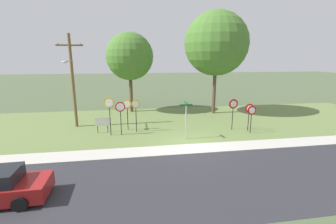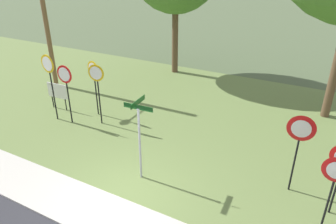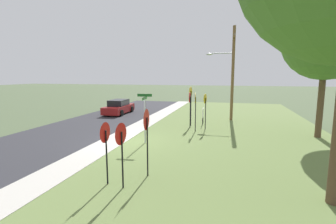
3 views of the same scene
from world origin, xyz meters
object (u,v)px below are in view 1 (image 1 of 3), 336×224
Objects in this scene: stop_sign_far_left at (127,108)px; stop_sign_far_center at (120,111)px; yield_sign_far_left at (233,107)px; stop_sign_near_right at (136,109)px; stop_sign_near_left at (109,108)px; notice_board at (102,122)px; street_name_post at (186,117)px; yield_sign_near_right at (252,113)px; oak_tree_right at (216,44)px; oak_tree_left at (130,57)px; yield_sign_near_left at (249,111)px; utility_pole at (72,78)px.

stop_sign_far_center is at bearing -103.06° from stop_sign_far_left.
yield_sign_far_left is at bearing -1.67° from stop_sign_far_center.
stop_sign_near_left is at bearing -172.59° from stop_sign_near_right.
stop_sign_far_left is at bearing 128.59° from stop_sign_near_right.
stop_sign_far_left is 2.00× the size of notice_board.
street_name_post is 2.20× the size of notice_board.
yield_sign_near_right is (9.51, -2.40, -0.18)m from stop_sign_far_left.
stop_sign_near_left is 0.84m from stop_sign_far_center.
yield_sign_far_left is 2.04× the size of notice_board.
oak_tree_right is (0.55, 6.01, 5.28)m from yield_sign_far_left.
oak_tree_left is at bearing 134.47° from yield_sign_near_right.
yield_sign_far_left is at bearing -8.72° from notice_board.
notice_board is (-6.14, 2.52, -0.82)m from street_name_post.
stop_sign_far_center is at bearing -31.76° from notice_board.
stop_sign_near_right is 9.05m from yield_sign_near_left.
stop_sign_far_left is 0.98× the size of yield_sign_far_left.
oak_tree_left is at bearing 97.38° from stop_sign_far_left.
stop_sign_far_left is 1.14× the size of yield_sign_near_right.
stop_sign_near_left is 1.16× the size of stop_sign_far_left.
stop_sign_near_right reaches higher than stop_sign_far_center.
stop_sign_near_right reaches higher than notice_board.
stop_sign_far_left is 5.24m from utility_pole.
stop_sign_far_center is (-0.49, -1.15, 0.07)m from stop_sign_far_left.
stop_sign_near_right is 11.24m from oak_tree_right.
stop_sign_far_center reaches higher than yield_sign_near_left.
utility_pole is (-5.07, 2.18, 2.29)m from stop_sign_near_right.
yield_sign_far_left is (8.49, -1.28, 0.11)m from stop_sign_far_left.
yield_sign_far_left is 0.93× the size of street_name_post.
street_name_post is at bearing -162.90° from yield_sign_far_left.
stop_sign_near_right is 0.95× the size of street_name_post.
oak_tree_left reaches higher than street_name_post.
oak_tree_right reaches higher than yield_sign_near_left.
yield_sign_far_left is (8.98, -0.13, 0.04)m from stop_sign_far_center.
street_name_post is at bearing -27.54° from utility_pole.
stop_sign_near_right is at bearing -23.24° from utility_pole.
street_name_post is 11.34m from oak_tree_left.
stop_sign_far_left reaches higher than yield_sign_near_right.
stop_sign_far_center is 1.15× the size of yield_sign_near_left.
stop_sign_far_center reaches higher than yield_sign_near_right.
oak_tree_left reaches higher than stop_sign_near_right.
stop_sign_far_left is at bearing 6.62° from notice_board.
stop_sign_near_right is 1.02× the size of stop_sign_far_center.
oak_tree_left reaches higher than yield_sign_near_left.
yield_sign_near_right is at bearing -13.78° from notice_board.
oak_tree_left is at bearing 83.17° from stop_sign_far_center.
stop_sign_near_left is at bearing -150.09° from oak_tree_right.
oak_tree_right is (10.33, 5.94, 5.06)m from stop_sign_near_left.
utility_pole reaches higher than stop_sign_far_center.
stop_sign_near_right is 1.05× the size of stop_sign_far_left.
stop_sign_far_center is 0.30× the size of oak_tree_left.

